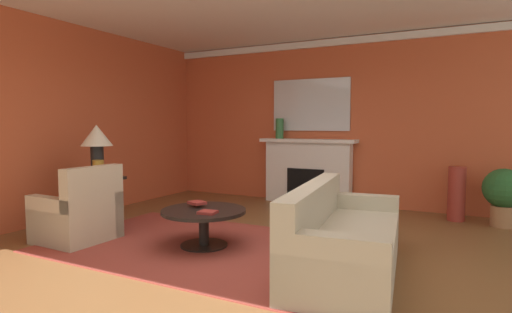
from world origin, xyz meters
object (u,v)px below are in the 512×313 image
object	(u,v)px
side_table	(98,198)
armchair_near_window	(79,217)
fireplace	(308,173)
vase_on_side_table	(98,169)
vase_mantel_left	(280,129)
table_lamp	(97,141)
potted_plant	(504,192)
coffee_table	(204,219)
vase_tall_corner	(457,194)
sofa	(342,242)
mantel_mirror	(311,105)

from	to	relation	value
side_table	armchair_near_window	bearing A→B (deg)	-59.10
fireplace	vase_on_side_table	world-z (taller)	fireplace
side_table	vase_mantel_left	bearing A→B (deg)	62.28
table_lamp	potted_plant	size ratio (longest dim) A/B	0.90
fireplace	vase_mantel_left	xyz separation A→B (m)	(-0.55, -0.05, 0.82)
coffee_table	table_lamp	xyz separation A→B (m)	(-1.92, 0.16, 0.89)
fireplace	vase_tall_corner	bearing A→B (deg)	-6.89
sofa	vase_on_side_table	xyz separation A→B (m)	(-3.46, 0.10, 0.53)
table_lamp	vase_mantel_left	size ratio (longest dim) A/B	1.98
side_table	table_lamp	world-z (taller)	table_lamp
coffee_table	mantel_mirror	bearing A→B (deg)	87.10
side_table	coffee_table	bearing A→B (deg)	-4.81
sofa	coffee_table	world-z (taller)	sofa
sofa	side_table	size ratio (longest dim) A/B	3.12
vase_tall_corner	vase_on_side_table	world-z (taller)	vase_on_side_table
mantel_mirror	vase_on_side_table	size ratio (longest dim) A/B	5.60
sofa	coffee_table	size ratio (longest dim) A/B	2.19
armchair_near_window	vase_tall_corner	world-z (taller)	armchair_near_window
fireplace	mantel_mirror	world-z (taller)	mantel_mirror
armchair_near_window	table_lamp	bearing A→B (deg)	120.90
mantel_mirror	potted_plant	distance (m)	3.39
sofa	fireplace	bearing A→B (deg)	115.39
vase_mantel_left	vase_on_side_table	world-z (taller)	vase_mantel_left
side_table	vase_on_side_table	distance (m)	0.47
fireplace	coffee_table	distance (m)	3.15
sofa	armchair_near_window	xyz separation A→B (m)	(-3.20, -0.46, 0.01)
table_lamp	potted_plant	bearing A→B (deg)	26.46
vase_tall_corner	vase_on_side_table	size ratio (longest dim) A/B	3.12
fireplace	mantel_mirror	distance (m)	1.26
mantel_mirror	table_lamp	bearing A→B (deg)	-123.99
armchair_near_window	potted_plant	distance (m)	5.77
fireplace	armchair_near_window	world-z (taller)	fireplace
side_table	potted_plant	bearing A→B (deg)	26.46
vase_tall_corner	potted_plant	world-z (taller)	potted_plant
mantel_mirror	vase_tall_corner	size ratio (longest dim) A/B	1.80
sofa	vase_tall_corner	bearing A→B (deg)	71.67
vase_on_side_table	table_lamp	bearing A→B (deg)	141.34
table_lamp	sofa	bearing A→B (deg)	-3.48
vase_tall_corner	vase_on_side_table	distance (m)	5.25
mantel_mirror	side_table	xyz separation A→B (m)	(-2.09, -3.10, -1.41)
sofa	side_table	distance (m)	3.62
armchair_near_window	vase_tall_corner	size ratio (longest dim) A/B	1.16
fireplace	sofa	bearing A→B (deg)	-64.61
table_lamp	vase_tall_corner	world-z (taller)	table_lamp
coffee_table	vase_tall_corner	xyz separation A→B (m)	(2.64, 2.84, 0.07)
mantel_mirror	table_lamp	size ratio (longest dim) A/B	1.97
coffee_table	potted_plant	size ratio (longest dim) A/B	1.20
mantel_mirror	fireplace	bearing A→B (deg)	-90.00
armchair_near_window	vase_tall_corner	xyz separation A→B (m)	(4.16, 3.35, 0.10)
side_table	vase_tall_corner	size ratio (longest dim) A/B	0.85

